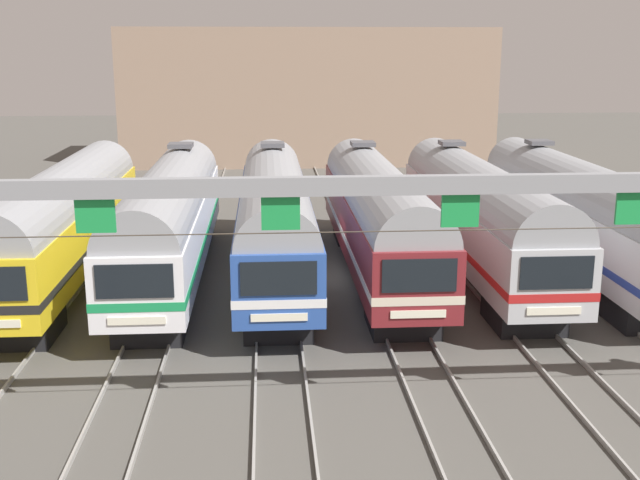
{
  "coord_description": "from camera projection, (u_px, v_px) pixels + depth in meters",
  "views": [
    {
      "loc": [
        -2.43,
        -31.19,
        9.38
      ],
      "look_at": [
        -0.37,
        -1.65,
        2.01
      ],
      "focal_mm": 43.8,
      "sensor_mm": 36.0,
      "label": 1
    }
  ],
  "objects": [
    {
      "name": "commuter_train_white",
      "position": [
        170.0,
        216.0,
        31.54
      ],
      "size": [
        2.88,
        18.06,
        5.05
      ],
      "color": "white",
      "rests_on": "ground"
    },
    {
      "name": "commuter_train_blue",
      "position": [
        275.0,
        215.0,
        31.83
      ],
      "size": [
        2.88,
        18.06,
        5.05
      ],
      "color": "#284C9E",
      "rests_on": "ground"
    },
    {
      "name": "track_bed",
      "position": [
        305.0,
        198.0,
        49.06
      ],
      "size": [
        22.62,
        70.0,
        0.15
      ],
      "color": "gray",
      "rests_on": "ground"
    },
    {
      "name": "catenary_gantry",
      "position": [
        371.0,
        223.0,
        18.26
      ],
      "size": [
        26.35,
        0.44,
        6.97
      ],
      "color": "gray",
      "rests_on": "ground"
    },
    {
      "name": "commuter_train_yellow",
      "position": [
        64.0,
        218.0,
        31.25
      ],
      "size": [
        2.88,
        18.06,
        4.77
      ],
      "color": "gold",
      "rests_on": "ground"
    },
    {
      "name": "commuter_train_stainless",
      "position": [
        478.0,
        212.0,
        32.4
      ],
      "size": [
        2.88,
        18.06,
        5.05
      ],
      "color": "#B2B5BA",
      "rests_on": "ground"
    },
    {
      "name": "commuter_train_maroon",
      "position": [
        377.0,
        213.0,
        32.11
      ],
      "size": [
        2.88,
        18.06,
        5.05
      ],
      "color": "maroon",
      "rests_on": "ground"
    },
    {
      "name": "maintenance_building",
      "position": [
        307.0,
        95.0,
        64.97
      ],
      "size": [
        29.66,
        10.0,
        10.8
      ],
      "primitive_type": "cube",
      "color": "gray",
      "rests_on": "ground"
    },
    {
      "name": "ground_plane",
      "position": [
        326.0,
        277.0,
        32.62
      ],
      "size": [
        160.0,
        160.0,
        0.0
      ],
      "primitive_type": "plane",
      "color": "#4C4944"
    },
    {
      "name": "commuter_train_silver",
      "position": [
        577.0,
        210.0,
        32.69
      ],
      "size": [
        2.88,
        18.06,
        5.05
      ],
      "color": "silver",
      "rests_on": "ground"
    }
  ]
}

